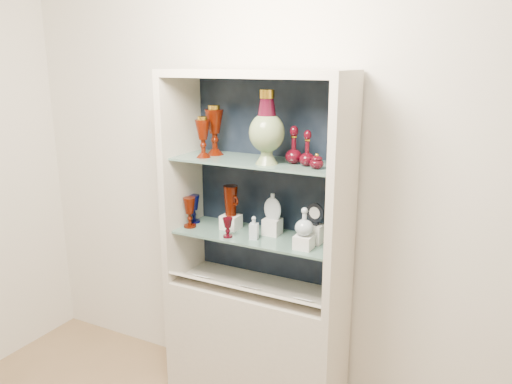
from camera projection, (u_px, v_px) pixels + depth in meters
The scene contains 31 objects.
wall_back at pixel (274, 166), 2.84m from camera, with size 3.50×0.02×2.80m, color white.
cabinet_base at pixel (256, 345), 2.91m from camera, with size 1.00×0.40×0.75m, color beige.
cabinet_back_panel at pixel (271, 180), 2.83m from camera, with size 0.98×0.02×1.15m, color black.
cabinet_side_left at pixel (182, 178), 2.88m from camera, with size 0.04×0.40×1.15m, color beige.
cabinet_side_right at pixel (342, 198), 2.46m from camera, with size 0.04×0.40×1.15m, color beige.
cabinet_top_cap at pixel (256, 73), 2.52m from camera, with size 1.00×0.40×0.04m, color beige.
shelf_lower at pixel (258, 236), 2.76m from camera, with size 0.92×0.34×0.01m, color slate.
shelf_upper at pixel (258, 161), 2.65m from camera, with size 0.92×0.34×0.01m, color slate.
label_ledge at pixel (247, 289), 2.71m from camera, with size 0.92×0.18×0.01m, color beige.
label_card_0 at pixel (203, 277), 2.83m from camera, with size 0.10×0.07×0.00m, color white.
label_card_1 at pixel (305, 299), 2.56m from camera, with size 0.10×0.07×0.00m, color white.
label_card_2 at pixel (251, 287), 2.70m from camera, with size 0.10×0.07×0.00m, color white.
label_card_3 at pixel (249, 287), 2.70m from camera, with size 0.10×0.07×0.00m, color white.
pedestal_lamp_left at pixel (203, 137), 2.70m from camera, with size 0.09×0.09×0.22m, color #490F02, non-canonical shape.
pedestal_lamp_right at pixel (215, 130), 2.78m from camera, with size 0.11×0.11×0.28m, color #490F02, non-canonical shape.
enamel_urn at pixel (267, 127), 2.51m from camera, with size 0.18×0.18×0.37m, color #0A4313, non-canonical shape.
ruby_decanter_a at pixel (307, 146), 2.48m from camera, with size 0.08×0.08×0.20m, color #450610, non-canonical shape.
ruby_decanter_b at pixel (294, 144), 2.54m from camera, with size 0.09×0.09×0.21m, color #450610, non-canonical shape.
lidded_bowl at pixel (317, 161), 2.43m from camera, with size 0.07×0.07×0.08m, color #450610, non-canonical shape.
cobalt_goblet at pixel (194, 209), 2.95m from camera, with size 0.07×0.07×0.17m, color #04063E, non-canonical shape.
ruby_goblet_tall at pixel (190, 212), 2.87m from camera, with size 0.07×0.07×0.18m, color #490F02, non-canonical shape.
ruby_goblet_small at pixel (228, 228), 2.71m from camera, with size 0.06×0.06×0.11m, color #450610, non-canonical shape.
riser_ruby_pitcher at pixel (231, 222), 2.85m from camera, with size 0.10×0.10×0.08m, color silver.
ruby_pitcher at pixel (231, 201), 2.82m from camera, with size 0.13×0.08×0.17m, color #490F02, non-canonical shape.
clear_square_bottle at pixel (254, 228), 2.68m from camera, with size 0.04×0.04×0.13m, color #A8B9C3, non-canonical shape.
riser_flat_flask at pixel (272, 227), 2.76m from camera, with size 0.09×0.09×0.09m, color silver.
flat_flask at pixel (273, 206), 2.72m from camera, with size 0.11×0.04×0.15m, color silver, non-canonical shape.
riser_clear_round_decanter at pixel (304, 242), 2.55m from camera, with size 0.09×0.09×0.07m, color silver.
clear_round_decanter at pixel (304, 222), 2.52m from camera, with size 0.09×0.09×0.14m, color #A8B9C3, non-canonical shape.
riser_cameo_medallion at pixel (315, 234), 2.62m from camera, with size 0.08×0.08×0.10m, color silver.
cameo_medallion at pixel (315, 214), 2.59m from camera, with size 0.10×0.04×0.12m, color black, non-canonical shape.
Camera 1 is at (1.18, -0.77, 1.98)m, focal length 35.00 mm.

